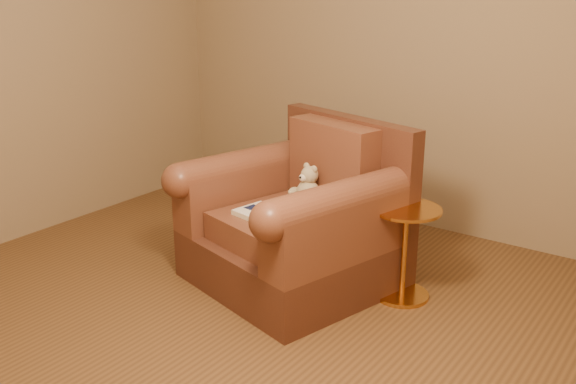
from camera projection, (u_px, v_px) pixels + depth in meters
The scene contains 5 objects.
floor at pixel (223, 327), 3.39m from camera, with size 4.00×4.00×0.00m, color brown.
armchair at pixel (299, 222), 3.82m from camera, with size 1.28×1.25×0.96m.
teddy_bear at pixel (307, 189), 3.85m from camera, with size 0.18×0.21×0.25m.
guidebook at pixel (268, 215), 3.64m from camera, with size 0.41×0.29×0.03m.
side_table at pixel (404, 250), 3.63m from camera, with size 0.39×0.39×0.55m.
Camera 1 is at (2.02, -2.22, 1.76)m, focal length 40.00 mm.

